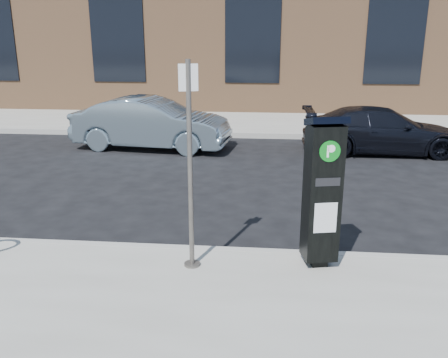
# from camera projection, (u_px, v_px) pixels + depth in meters

# --- Properties ---
(ground) EXTENTS (120.00, 120.00, 0.00)m
(ground) POSITION_uv_depth(u_px,v_px,m) (217.00, 258.00, 6.45)
(ground) COLOR black
(ground) RESTS_ON ground
(sidewalk_far) EXTENTS (60.00, 12.00, 0.15)m
(sidewalk_far) POSITION_uv_depth(u_px,v_px,m) (253.00, 107.00, 19.78)
(sidewalk_far) COLOR gray
(sidewalk_far) RESTS_ON ground
(curb_near) EXTENTS (60.00, 0.12, 0.16)m
(curb_near) POSITION_uv_depth(u_px,v_px,m) (216.00, 253.00, 6.41)
(curb_near) COLOR #9E9B93
(curb_near) RESTS_ON ground
(curb_far) EXTENTS (60.00, 0.12, 0.16)m
(curb_far) POSITION_uv_depth(u_px,v_px,m) (246.00, 135.00, 14.08)
(curb_far) COLOR #9E9B93
(curb_far) RESTS_ON ground
(building) EXTENTS (28.00, 10.05, 8.25)m
(building) POSITION_uv_depth(u_px,v_px,m) (257.00, 8.00, 21.46)
(building) COLOR #956743
(building) RESTS_ON ground
(parking_kiosk) EXTENTS (0.50, 0.47, 1.89)m
(parking_kiosk) POSITION_uv_depth(u_px,v_px,m) (322.00, 191.00, 5.68)
(parking_kiosk) COLOR black
(parking_kiosk) RESTS_ON sidewalk_near
(sign_pole) EXTENTS (0.22, 0.20, 2.51)m
(sign_pole) POSITION_uv_depth(u_px,v_px,m) (190.00, 169.00, 5.57)
(sign_pole) COLOR #56504C
(sign_pole) RESTS_ON sidewalk_near
(car_silver) EXTENTS (4.26, 1.89, 1.36)m
(car_silver) POSITION_uv_depth(u_px,v_px,m) (151.00, 123.00, 12.58)
(car_silver) COLOR gray
(car_silver) RESTS_ON ground
(car_dark) EXTENTS (4.04, 1.67, 1.17)m
(car_dark) POSITION_uv_depth(u_px,v_px,m) (382.00, 130.00, 12.15)
(car_dark) COLOR black
(car_dark) RESTS_ON ground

